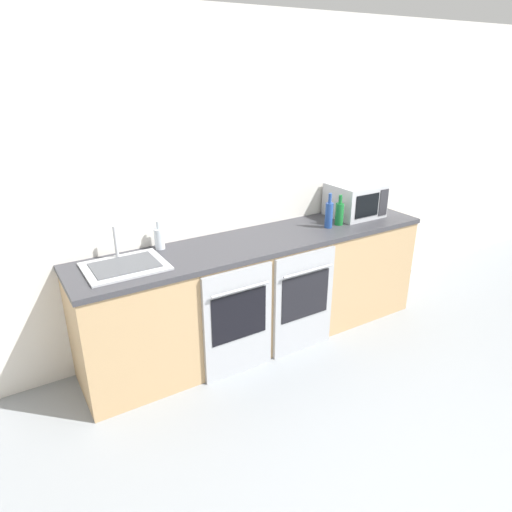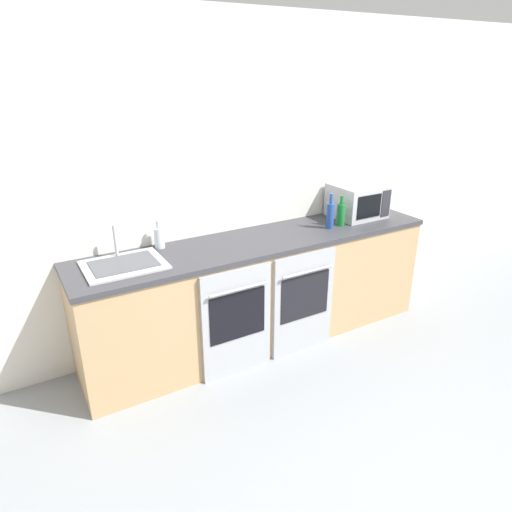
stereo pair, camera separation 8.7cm
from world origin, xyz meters
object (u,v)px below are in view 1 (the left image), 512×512
Objects in this scene: oven_right at (304,302)px; bottle_green at (339,213)px; bottle_clear at (159,238)px; oven_left at (238,322)px; bottle_blue at (329,214)px; sink at (125,265)px; microwave at (355,200)px.

bottle_green is at bearing 25.73° from oven_right.
bottle_clear is at bearing 169.90° from bottle_green.
bottle_green is at bearing 12.98° from oven_left.
bottle_blue is 0.55× the size of sink.
bottle_green reaches higher than sink.
bottle_blue reaches higher than oven_left.
bottle_green is at bearing -2.16° from sink.
sink is (-0.69, 0.34, 0.49)m from oven_left.
sink is at bearing 177.84° from bottle_green.
oven_right is 1.60× the size of sink.
oven_right is 2.90× the size of bottle_blue.
bottle_blue is at bearing -2.69° from sink.
bottle_clear is 0.39m from sink.
oven_right is at bearing -149.11° from bottle_blue.
bottle_blue reaches higher than oven_right.
microwave reaches higher than oven_right.
sink is (-1.72, 0.08, -0.10)m from bottle_blue.
bottle_clear is (-1.82, 0.14, -0.06)m from microwave.
bottle_green is at bearing -156.15° from microwave.
oven_right is 0.85m from bottle_green.
bottle_blue reaches higher than bottle_green.
oven_right is at bearing -154.92° from microwave.
bottle_blue is at bearing -174.86° from bottle_green.
oven_right is (0.60, 0.00, 0.00)m from oven_left.
bottle_clear is at bearing 168.55° from bottle_blue.
microwave reaches higher than bottle_clear.
bottle_green is at bearing 5.14° from bottle_blue.
bottle_clear reaches higher than oven_right.
bottle_green is (0.13, 0.01, -0.01)m from bottle_blue.
microwave is 1.48× the size of bottle_blue.
bottle_green reaches higher than bottle_clear.
microwave is (0.85, 0.40, 0.63)m from oven_right.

